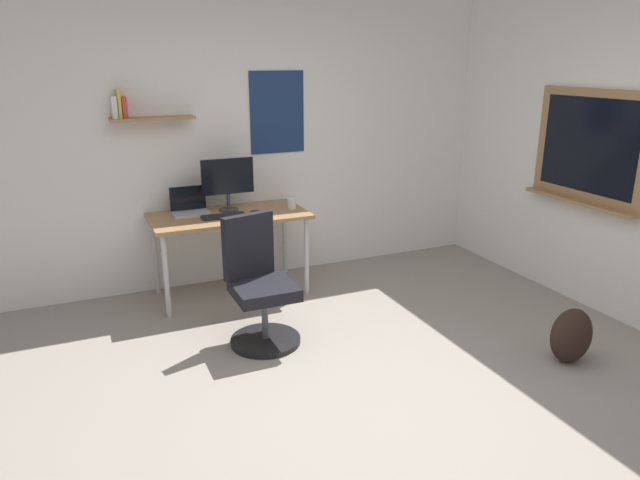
# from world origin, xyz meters

# --- Properties ---
(ground_plane) EXTENTS (5.20, 5.20, 0.00)m
(ground_plane) POSITION_xyz_m (0.00, 0.00, 0.00)
(ground_plane) COLOR gray
(ground_plane) RESTS_ON ground
(wall_back) EXTENTS (5.00, 0.30, 2.60)m
(wall_back) POSITION_xyz_m (-0.00, 2.45, 1.30)
(wall_back) COLOR silver
(wall_back) RESTS_ON ground
(desk) EXTENTS (1.34, 0.68, 0.74)m
(desk) POSITION_xyz_m (-0.31, 2.03, 0.66)
(desk) COLOR #997047
(desk) RESTS_ON ground
(office_chair) EXTENTS (0.52, 0.54, 0.95)m
(office_chair) POSITION_xyz_m (-0.35, 1.07, 0.41)
(office_chair) COLOR black
(office_chair) RESTS_ON ground
(laptop) EXTENTS (0.31, 0.21, 0.23)m
(laptop) POSITION_xyz_m (-0.61, 2.19, 0.79)
(laptop) COLOR #ADAFB5
(laptop) RESTS_ON desk
(monitor_primary) EXTENTS (0.46, 0.17, 0.46)m
(monitor_primary) POSITION_xyz_m (-0.27, 2.14, 1.01)
(monitor_primary) COLOR #38383D
(monitor_primary) RESTS_ON desk
(keyboard) EXTENTS (0.37, 0.13, 0.02)m
(keyboard) POSITION_xyz_m (-0.37, 1.95, 0.75)
(keyboard) COLOR black
(keyboard) RESTS_ON desk
(computer_mouse) EXTENTS (0.10, 0.06, 0.03)m
(computer_mouse) POSITION_xyz_m (-0.09, 1.95, 0.76)
(computer_mouse) COLOR #262628
(computer_mouse) RESTS_ON desk
(coffee_mug) EXTENTS (0.08, 0.08, 0.09)m
(coffee_mug) POSITION_xyz_m (0.26, 2.00, 0.79)
(coffee_mug) COLOR silver
(coffee_mug) RESTS_ON desk
(backpack) EXTENTS (0.32, 0.22, 0.40)m
(backpack) POSITION_xyz_m (1.52, -0.11, 0.20)
(backpack) COLOR black
(backpack) RESTS_ON ground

